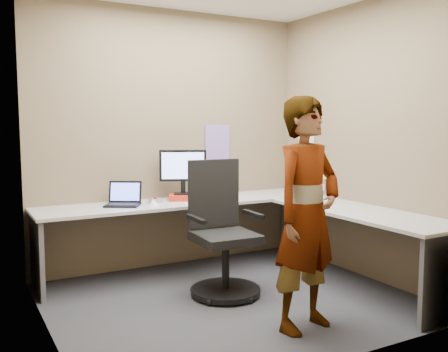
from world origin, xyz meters
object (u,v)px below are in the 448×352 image
desk (251,220)px  monitor (183,168)px  person (307,214)px  office_chair (222,241)px

desk → monitor: bearing=122.3°
person → desk: bearing=65.6°
desk → office_chair: (-0.42, -0.20, -0.11)m
desk → office_chair: bearing=-155.3°
monitor → person: bearing=-60.5°
person → monitor: bearing=82.9°
monitor → office_chair: monitor is taller
desk → person: person is taller
person → office_chair: bearing=88.1°
desk → office_chair: 0.48m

